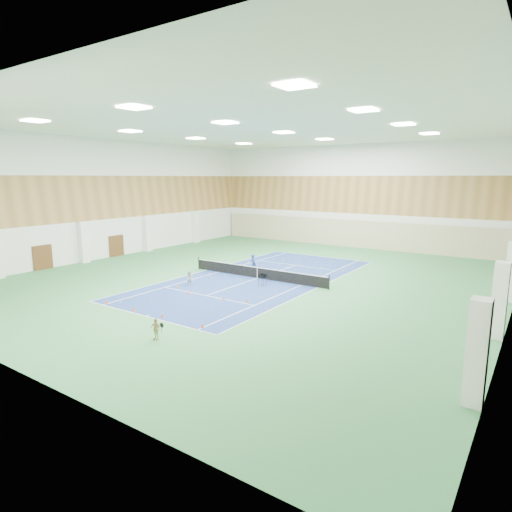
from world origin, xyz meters
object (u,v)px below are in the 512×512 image
(tennis_net, at_px, (257,272))
(child_court, at_px, (190,278))
(child_apron, at_px, (156,329))
(ball_cart, at_px, (262,280))
(coach, at_px, (253,264))

(tennis_net, xyz_separation_m, child_court, (-2.98, -4.86, 0.01))
(child_apron, bearing_deg, child_court, 120.29)
(ball_cart, bearing_deg, child_apron, -85.39)
(coach, xyz_separation_m, child_court, (-1.88, -5.87, -0.31))
(coach, distance_m, child_apron, 15.73)
(tennis_net, xyz_separation_m, ball_cart, (1.61, -1.70, -0.10))
(coach, bearing_deg, child_apron, 129.87)
(child_apron, xyz_separation_m, ball_cart, (-1.67, 12.40, -0.11))
(coach, distance_m, ball_cart, 3.86)
(child_court, distance_m, ball_cart, 5.58)
(tennis_net, bearing_deg, ball_cart, -46.52)
(coach, distance_m, child_court, 6.17)
(child_court, bearing_deg, coach, 38.51)
(child_apron, height_order, ball_cart, child_apron)
(tennis_net, relative_size, child_apron, 11.37)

